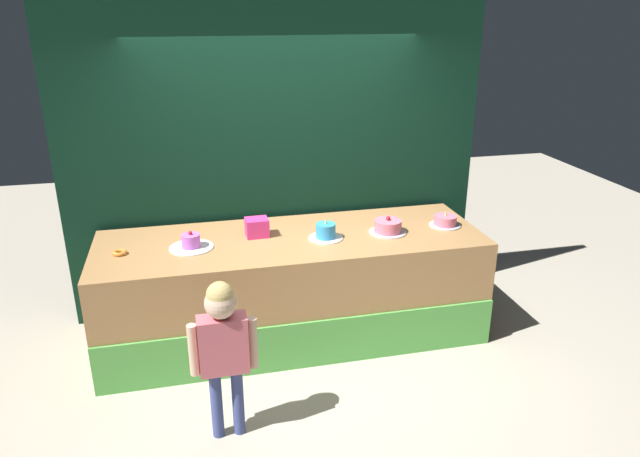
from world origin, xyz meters
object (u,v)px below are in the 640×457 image
Objects in this scene: child_figure at (223,340)px; cake_center_right at (388,227)px; cake_far_left at (191,243)px; cake_far_right at (445,221)px; cake_center_left at (326,232)px; pink_box at (257,227)px; donut at (120,253)px.

cake_center_right is at bearing 36.50° from child_figure.
cake_far_left is 2.19m from cake_far_right.
cake_center_left reaches higher than cake_center_right.
cake_center_left is (0.94, 1.09, 0.23)m from child_figure.
pink_box reaches higher than cake_far_left.
cake_center_right reaches higher than cake_far_left.
cake_center_right is at bearing 0.98° from cake_center_left.
cake_center_right is at bearing -1.41° from cake_far_left.
donut is at bearing -172.62° from pink_box.
donut is 0.32× the size of cake_far_left.
pink_box is 1.11m from cake_center_right.
donut is 0.55m from cake_far_left.
cake_far_left is 1.10m from cake_center_left.
child_figure reaches higher than donut.
pink_box is 0.57m from cake_far_left.
cake_far_right is (2.19, 0.00, 0.00)m from cake_far_left.
child_figure is 6.13× the size of pink_box.
cake_center_left reaches higher than donut.
child_figure is at bearing -82.36° from cake_far_left.
child_figure is at bearing -130.76° from cake_center_left.
cake_far_right is at bearing 0.07° from cake_far_left.
cake_center_left is at bearing -179.02° from cake_center_right.
cake_far_left is 1.27× the size of cake_far_right.
pink_box reaches higher than cake_center_right.
child_figure is 4.15× the size of cake_far_right.
pink_box is at bearing 14.13° from cake_far_left.
cake_center_left is at bearing -177.25° from cake_far_right.
cake_center_left is 0.55m from cake_center_right.
cake_far_right is (2.04, 1.15, 0.22)m from child_figure.
donut is 2.74m from cake_far_right.
cake_far_right is at bearing 0.14° from donut.
cake_far_right reaches higher than donut.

